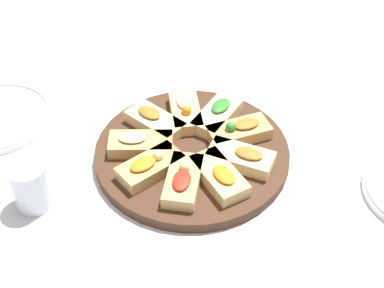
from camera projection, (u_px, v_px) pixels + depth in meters
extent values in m
plane|color=silver|center=(192.00, 157.00, 0.96)|extent=(3.00, 3.00, 0.00)
cylinder|color=#422819|center=(192.00, 153.00, 0.96)|extent=(0.35, 0.35, 0.02)
cube|color=#E5C689|center=(217.00, 116.00, 1.00)|extent=(0.06, 0.12, 0.02)
ellipsoid|color=#2D7A28|center=(221.00, 106.00, 1.00)|extent=(0.03, 0.05, 0.01)
cube|color=#DBB775|center=(185.00, 112.00, 1.01)|extent=(0.11, 0.12, 0.02)
ellipsoid|color=beige|center=(184.00, 101.00, 1.01)|extent=(0.05, 0.06, 0.01)
sphere|color=orange|center=(187.00, 110.00, 0.98)|extent=(0.02, 0.02, 0.02)
cube|color=#E5C689|center=(155.00, 122.00, 0.99)|extent=(0.12, 0.08, 0.02)
ellipsoid|color=olive|center=(149.00, 112.00, 0.98)|extent=(0.05, 0.04, 0.01)
cube|color=tan|center=(141.00, 144.00, 0.94)|extent=(0.12, 0.10, 0.02)
ellipsoid|color=beige|center=(132.00, 138.00, 0.93)|extent=(0.06, 0.05, 0.01)
cube|color=tan|center=(150.00, 167.00, 0.90)|extent=(0.09, 0.12, 0.02)
ellipsoid|color=orange|center=(143.00, 164.00, 0.88)|extent=(0.05, 0.06, 0.01)
sphere|color=beige|center=(158.00, 155.00, 0.90)|extent=(0.02, 0.02, 0.02)
cube|color=tan|center=(183.00, 181.00, 0.88)|extent=(0.09, 0.12, 0.02)
ellipsoid|color=red|center=(182.00, 180.00, 0.86)|extent=(0.04, 0.05, 0.01)
sphere|color=beige|center=(185.00, 166.00, 0.88)|extent=(0.02, 0.02, 0.02)
cube|color=#DBB775|center=(219.00, 176.00, 0.88)|extent=(0.12, 0.11, 0.02)
ellipsoid|color=orange|center=(224.00, 175.00, 0.86)|extent=(0.06, 0.05, 0.01)
cube|color=#E5C689|center=(241.00, 158.00, 0.92)|extent=(0.12, 0.06, 0.02)
ellipsoid|color=olive|center=(249.00, 153.00, 0.90)|extent=(0.05, 0.03, 0.01)
cube|color=tan|center=(239.00, 132.00, 0.97)|extent=(0.11, 0.12, 0.02)
ellipsoid|color=olive|center=(246.00, 124.00, 0.96)|extent=(0.05, 0.06, 0.01)
sphere|color=#2D7A28|center=(231.00, 127.00, 0.95)|extent=(0.02, 0.02, 0.02)
cylinder|color=silver|center=(31.00, 186.00, 0.86)|extent=(0.06, 0.06, 0.08)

